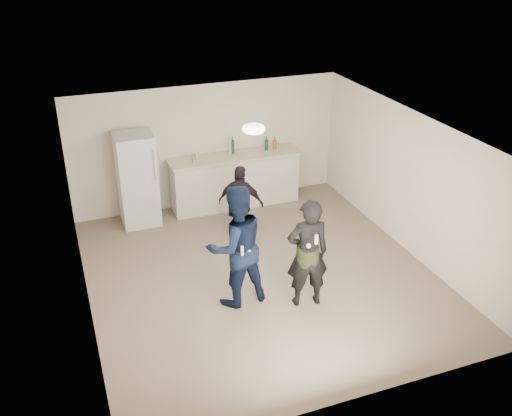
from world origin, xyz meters
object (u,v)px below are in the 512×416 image
object	(u,v)px
shaker	(194,158)
spectator	(241,203)
fridge	(137,179)
counter	(235,181)
woman	(308,253)
man	(236,246)

from	to	relation	value
shaker	spectator	size ratio (longest dim) A/B	0.12
fridge	spectator	xyz separation A→B (m)	(1.63, -1.30, -0.19)
fridge	spectator	bearing A→B (deg)	-38.54
counter	fridge	size ratio (longest dim) A/B	1.44
fridge	spectator	size ratio (longest dim) A/B	1.26
fridge	woman	xyz separation A→B (m)	(1.89, -3.57, -0.02)
counter	shaker	world-z (taller)	shaker
counter	man	world-z (taller)	man
fridge	man	distance (m)	3.27
fridge	man	xyz separation A→B (m)	(0.92, -3.14, 0.07)
counter	shaker	xyz separation A→B (m)	(-0.85, -0.04, 0.65)
fridge	counter	bearing A→B (deg)	2.02
shaker	man	xyz separation A→B (m)	(-0.21, -3.17, -0.21)
shaker	spectator	distance (m)	1.49
counter	spectator	world-z (taller)	spectator
counter	man	xyz separation A→B (m)	(-1.06, -3.21, 0.44)
man	fridge	bearing A→B (deg)	-81.37
woman	counter	bearing A→B (deg)	-82.61
woman	spectator	world-z (taller)	woman
man	spectator	distance (m)	1.99
shaker	man	distance (m)	3.18
shaker	spectator	xyz separation A→B (m)	(0.51, -1.33, -0.46)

